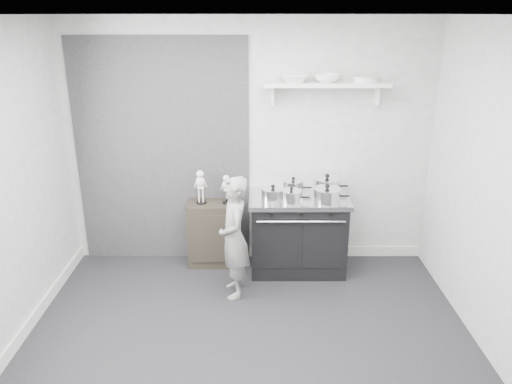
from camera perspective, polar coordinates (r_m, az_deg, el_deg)
ground at (r=4.45m, az=-0.95°, el=-17.79°), size 4.00×4.00×0.00m
room_shell at (r=3.83m, az=-2.39°, el=3.50°), size 4.02×3.62×2.71m
wall_shelf at (r=5.30m, az=8.01°, el=11.98°), size 1.30×0.26×0.24m
stove at (r=5.52m, az=4.79°, el=-4.69°), size 1.07×0.67×0.86m
side_cabinet at (r=5.66m, az=-4.83°, el=-4.74°), size 0.57×0.33×0.74m
child at (r=4.94m, az=-2.52°, el=-5.22°), size 0.37×0.50×1.25m
pot_front_left at (r=5.21m, az=1.95°, el=-0.26°), size 0.33×0.25×0.18m
pot_back_left at (r=5.42m, az=4.27°, el=0.60°), size 0.32×0.23×0.19m
pot_back_right at (r=5.48m, az=8.10°, el=0.77°), size 0.37×0.29×0.22m
pot_front_right at (r=5.21m, az=8.12°, el=-0.37°), size 0.37×0.28×0.20m
pot_front_center at (r=5.15m, az=4.06°, el=-0.52°), size 0.30×0.21×0.17m
skeleton_full at (r=5.46m, az=-6.36°, el=0.87°), size 0.12×0.08×0.43m
skeleton_torso at (r=5.45m, az=-3.42°, el=0.56°), size 0.10×0.07×0.37m
bowl_large at (r=5.25m, az=4.39°, el=12.80°), size 0.31×0.31×0.08m
bowl_small at (r=5.29m, az=8.11°, el=12.76°), size 0.27×0.27×0.08m
plate_stack at (r=5.36m, az=12.37°, el=12.47°), size 0.26×0.26×0.06m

